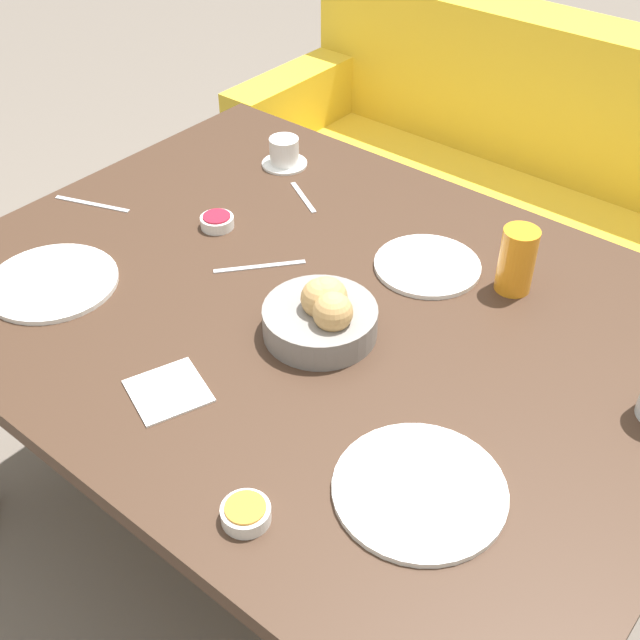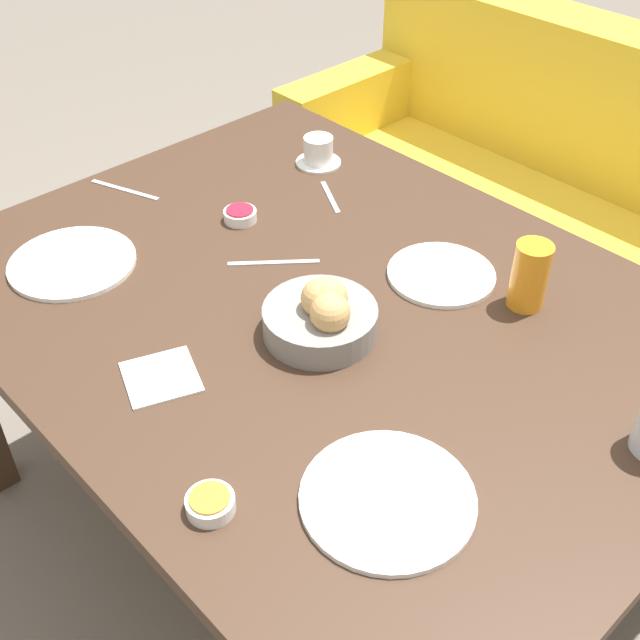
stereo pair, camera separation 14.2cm
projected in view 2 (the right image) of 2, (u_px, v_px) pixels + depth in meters
name	position (u px, v px, depth m)	size (l,w,h in m)	color
ground_plane	(322.00, 529.00, 1.95)	(10.00, 10.00, 0.00)	#6B6056
dining_table	(323.00, 333.00, 1.56)	(1.45, 1.10, 0.70)	#3D281C
couch	(552.00, 228.00, 2.43)	(1.65, 0.70, 0.86)	gold
bread_basket	(322.00, 314.00, 1.41)	(0.21, 0.21, 0.11)	gray
plate_near_left	(72.00, 263.00, 1.60)	(0.25, 0.25, 0.01)	white
plate_near_right	(388.00, 499.00, 1.15)	(0.26, 0.26, 0.01)	white
plate_far_center	(441.00, 274.00, 1.57)	(0.21, 0.21, 0.01)	white
juice_glass	(530.00, 276.00, 1.46)	(0.07, 0.07, 0.13)	orange
coffee_cup	(318.00, 152.00, 1.91)	(0.11, 0.11, 0.07)	white
jam_bowl_berry	(240.00, 215.00, 1.72)	(0.07, 0.07, 0.03)	white
jam_bowl_honey	(210.00, 503.00, 1.13)	(0.07, 0.07, 0.03)	white
fork_silver	(274.00, 263.00, 1.61)	(0.13, 0.15, 0.00)	#B7B7BC
knife_silver	(125.00, 190.00, 1.83)	(0.18, 0.07, 0.00)	#B7B7BC
spoon_coffee	(330.00, 197.00, 1.80)	(0.13, 0.08, 0.00)	#B7B7BC
napkin	(161.00, 377.00, 1.35)	(0.15, 0.15, 0.00)	white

